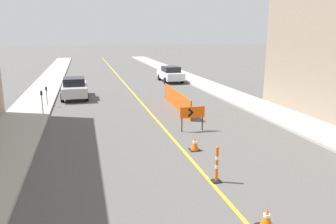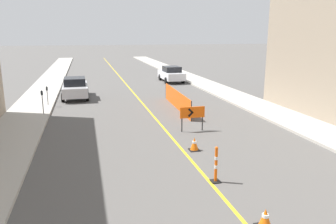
# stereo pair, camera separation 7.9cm
# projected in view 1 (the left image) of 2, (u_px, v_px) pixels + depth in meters

# --- Properties ---
(lane_stripe) EXTENTS (0.12, 72.09, 0.01)m
(lane_stripe) POSITION_uv_depth(u_px,v_px,m) (124.00, 83.00, 32.47)
(lane_stripe) COLOR gold
(lane_stripe) RESTS_ON ground_plane
(sidewalk_left) EXTENTS (2.64, 72.09, 0.13)m
(sidewalk_left) POSITION_uv_depth(u_px,v_px,m) (46.00, 85.00, 30.67)
(sidewalk_left) COLOR #ADA89E
(sidewalk_left) RESTS_ON ground_plane
(sidewalk_right) EXTENTS (2.64, 72.09, 0.13)m
(sidewalk_right) POSITION_uv_depth(u_px,v_px,m) (194.00, 80.00, 34.24)
(sidewalk_right) COLOR #ADA89E
(sidewalk_right) RESTS_ON ground_plane
(traffic_cone_second) EXTENTS (0.42, 0.42, 0.52)m
(traffic_cone_second) POSITION_uv_depth(u_px,v_px,m) (267.00, 218.00, 8.27)
(traffic_cone_second) COLOR black
(traffic_cone_second) RESTS_ON ground_plane
(traffic_cone_third) EXTENTS (0.43, 0.43, 0.56)m
(traffic_cone_third) POSITION_uv_depth(u_px,v_px,m) (195.00, 144.00, 13.77)
(traffic_cone_third) COLOR black
(traffic_cone_third) RESTS_ON ground_plane
(delineator_post_rear) EXTENTS (0.31, 0.31, 1.24)m
(delineator_post_rear) POSITION_uv_depth(u_px,v_px,m) (217.00, 167.00, 10.77)
(delineator_post_rear) COLOR black
(delineator_post_rear) RESTS_ON ground_plane
(arrow_barricade_primary) EXTENTS (1.27, 0.09, 1.26)m
(arrow_barricade_primary) POSITION_uv_depth(u_px,v_px,m) (192.00, 113.00, 16.34)
(arrow_barricade_primary) COLOR #EF560C
(arrow_barricade_primary) RESTS_ON ground_plane
(safety_mesh_fence) EXTENTS (0.29, 6.88, 1.18)m
(safety_mesh_fence) POSITION_uv_depth(u_px,v_px,m) (176.00, 100.00, 21.45)
(safety_mesh_fence) COLOR #EF560C
(safety_mesh_fence) RESTS_ON ground_plane
(parked_car_curb_near) EXTENTS (1.94, 4.33, 1.59)m
(parked_car_curb_near) POSITION_uv_depth(u_px,v_px,m) (74.00, 88.00, 24.79)
(parked_car_curb_near) COLOR #B7B7BC
(parked_car_curb_near) RESTS_ON ground_plane
(parked_car_curb_mid) EXTENTS (1.94, 4.34, 1.59)m
(parked_car_curb_mid) POSITION_uv_depth(u_px,v_px,m) (170.00, 74.00, 33.29)
(parked_car_curb_mid) COLOR silver
(parked_car_curb_mid) RESTS_ON ground_plane
(parking_meter_near_curb) EXTENTS (0.12, 0.11, 1.41)m
(parking_meter_near_curb) POSITION_uv_depth(u_px,v_px,m) (42.00, 98.00, 19.30)
(parking_meter_near_curb) COLOR #4C4C51
(parking_meter_near_curb) RESTS_ON sidewalk_left
(parking_meter_far_curb) EXTENTS (0.12, 0.11, 1.25)m
(parking_meter_far_curb) POSITION_uv_depth(u_px,v_px,m) (46.00, 92.00, 21.86)
(parking_meter_far_curb) COLOR #4C4C51
(parking_meter_far_curb) RESTS_ON sidewalk_left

